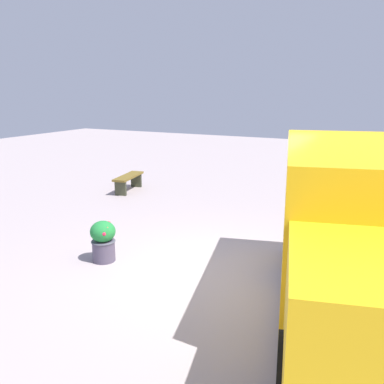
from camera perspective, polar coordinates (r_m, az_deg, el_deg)
The scene contains 4 objects.
ground_plane at distance 7.28m, azimuth 3.63°, elevation -10.86°, with size 40.00×40.00×0.00m, color #A79899.
food_truck at distance 5.76m, azimuth 23.62°, elevation -6.99°, with size 5.78×3.51×2.31m.
planter_flowering_near at distance 7.77m, azimuth -11.87°, elevation -6.36°, with size 0.45×0.45×0.75m.
plaza_bench at distance 12.94m, azimuth -8.54°, elevation 1.68°, with size 1.50×0.67×0.48m.
Camera 1 is at (6.10, 2.57, 3.03)m, focal length 39.58 mm.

